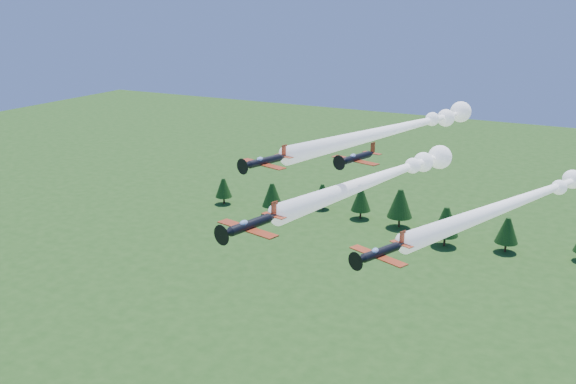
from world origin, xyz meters
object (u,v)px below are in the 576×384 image
at_px(plane_lead, 384,176).
at_px(plane_left, 401,128).
at_px(plane_slot, 357,158).
at_px(plane_right, 526,198).

xyz_separation_m(plane_lead, plane_left, (-2.60, 15.06, 3.84)).
xyz_separation_m(plane_left, plane_slot, (1.91, -23.88, 0.61)).
relative_size(plane_lead, plane_slot, 6.26).
height_order(plane_lead, plane_right, plane_lead).
distance_m(plane_right, plane_slot, 28.31).
distance_m(plane_lead, plane_right, 21.14).
bearing_deg(plane_slot, plane_right, 63.82).
xyz_separation_m(plane_right, plane_slot, (-18.20, -20.03, 8.29)).
height_order(plane_lead, plane_slot, plane_slot).
relative_size(plane_left, plane_right, 0.99).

